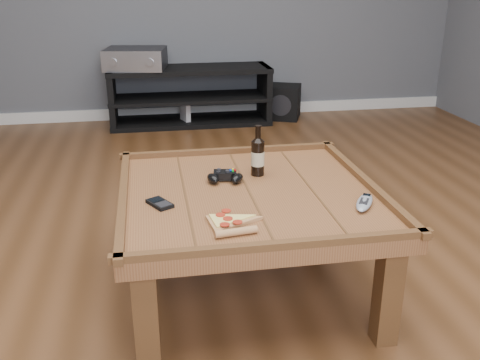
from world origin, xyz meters
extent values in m
plane|color=#482A14|center=(0.00, 0.00, 0.00)|extent=(6.00, 6.00, 0.00)
cube|color=silver|center=(0.00, 2.99, 0.05)|extent=(5.00, 0.02, 0.10)
cube|color=brown|center=(0.00, 0.00, 0.42)|extent=(1.00, 1.00, 0.06)
cube|color=#3A230F|center=(-0.42, -0.42, 0.20)|extent=(0.08, 0.08, 0.39)
cube|color=#3A230F|center=(0.42, -0.42, 0.20)|extent=(0.08, 0.08, 0.39)
cube|color=#3A230F|center=(-0.42, 0.42, 0.20)|extent=(0.08, 0.08, 0.39)
cube|color=#3A230F|center=(0.42, 0.42, 0.20)|extent=(0.08, 0.08, 0.39)
cube|color=#3A230F|center=(0.00, 0.48, 0.46)|extent=(1.03, 0.03, 0.03)
cube|color=#3A230F|center=(0.00, -0.48, 0.46)|extent=(1.03, 0.03, 0.03)
cube|color=#3A230F|center=(0.48, 0.00, 0.46)|extent=(0.03, 1.03, 0.03)
cube|color=#3A230F|center=(-0.48, 0.00, 0.46)|extent=(0.03, 1.03, 0.03)
cube|color=black|center=(0.00, 2.75, 0.48)|extent=(1.40, 0.45, 0.04)
cube|color=black|center=(0.00, 2.75, 0.23)|extent=(1.40, 0.45, 0.03)
cube|color=black|center=(0.00, 2.75, 0.02)|extent=(1.40, 0.45, 0.04)
cube|color=black|center=(-0.67, 2.75, 0.25)|extent=(0.05, 0.44, 0.50)
cube|color=black|center=(0.67, 2.75, 0.25)|extent=(0.05, 0.44, 0.50)
cylinder|color=black|center=(0.07, 0.17, 0.52)|extent=(0.06, 0.06, 0.15)
cone|color=black|center=(0.07, 0.17, 0.61)|extent=(0.05, 0.05, 0.03)
cylinder|color=black|center=(0.07, 0.17, 0.64)|extent=(0.02, 0.02, 0.05)
cylinder|color=black|center=(0.07, 0.17, 0.66)|extent=(0.03, 0.03, 0.01)
cylinder|color=#C7B990|center=(0.07, 0.17, 0.52)|extent=(0.06, 0.06, 0.06)
cube|color=black|center=(-0.07, 0.14, 0.47)|extent=(0.10, 0.07, 0.03)
ellipsoid|color=black|center=(-0.13, 0.11, 0.47)|extent=(0.06, 0.09, 0.04)
ellipsoid|color=black|center=(-0.03, 0.09, 0.47)|extent=(0.08, 0.09, 0.04)
cylinder|color=black|center=(-0.10, 0.15, 0.49)|extent=(0.02, 0.02, 0.01)
cylinder|color=black|center=(-0.06, 0.13, 0.49)|extent=(0.02, 0.02, 0.01)
cylinder|color=yellow|center=(-0.04, 0.15, 0.49)|extent=(0.01, 0.01, 0.01)
cylinder|color=red|center=(-0.03, 0.14, 0.49)|extent=(0.01, 0.01, 0.01)
cylinder|color=#0C33CC|center=(-0.05, 0.14, 0.49)|extent=(0.01, 0.01, 0.01)
cylinder|color=#0C9919|center=(-0.04, 0.13, 0.49)|extent=(0.01, 0.01, 0.01)
cylinder|color=#B0844D|center=(-0.11, -0.37, 0.46)|extent=(0.14, 0.04, 0.03)
cylinder|color=#A42915|center=(-0.14, -0.32, 0.47)|extent=(0.03, 0.03, 0.00)
cylinder|color=#A42915|center=(-0.10, -0.31, 0.47)|extent=(0.03, 0.03, 0.00)
cylinder|color=#A42915|center=(-0.13, -0.28, 0.47)|extent=(0.03, 0.03, 0.00)
cylinder|color=#A42915|center=(-0.15, -0.24, 0.47)|extent=(0.03, 0.03, 0.00)
cylinder|color=#A42915|center=(-0.12, -0.21, 0.47)|extent=(0.03, 0.03, 0.00)
cube|color=black|center=(-0.35, -0.08, 0.46)|extent=(0.11, 0.12, 0.01)
cube|color=black|center=(-0.36, -0.06, 0.46)|extent=(0.06, 0.06, 0.00)
cube|color=black|center=(-0.34, -0.10, 0.46)|extent=(0.06, 0.06, 0.00)
ellipsoid|color=gray|center=(0.39, -0.21, 0.46)|extent=(0.14, 0.18, 0.03)
cube|color=black|center=(0.42, -0.17, 0.47)|extent=(0.03, 0.03, 0.00)
cube|color=black|center=(0.39, -0.23, 0.47)|extent=(0.06, 0.07, 0.00)
cube|color=black|center=(-0.45, 2.75, 0.59)|extent=(0.55, 0.48, 0.17)
cube|color=#A0A3A9|center=(-0.48, 2.55, 0.59)|extent=(0.49, 0.09, 0.17)
cylinder|color=#A0A3A9|center=(-0.63, 2.57, 0.59)|extent=(0.07, 0.03, 0.06)
cylinder|color=#A0A3A9|center=(-0.34, 2.52, 0.59)|extent=(0.07, 0.03, 0.06)
cube|color=black|center=(0.86, 2.80, 0.15)|extent=(0.39, 0.39, 0.30)
cylinder|color=black|center=(0.80, 2.66, 0.15)|extent=(0.18, 0.08, 0.19)
cube|color=gray|center=(-0.05, 2.71, 0.01)|extent=(0.14, 0.19, 0.01)
cube|color=silver|center=(-0.05, 2.71, 0.11)|extent=(0.09, 0.15, 0.19)
camera|label=1|loc=(-0.37, -1.92, 1.25)|focal=40.00mm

